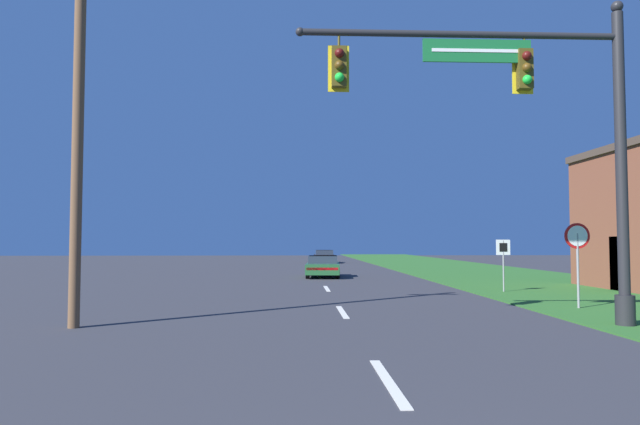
{
  "coord_description": "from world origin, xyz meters",
  "views": [
    {
      "loc": [
        -1.32,
        -2.18,
        2.0
      ],
      "look_at": [
        0.0,
        28.84,
        3.58
      ],
      "focal_mm": 32.0,
      "sensor_mm": 36.0,
      "label": 1
    }
  ],
  "objects_px": {
    "far_car": "(324,256)",
    "route_sign_post": "(503,253)",
    "stop_sign": "(577,246)",
    "car_ahead": "(323,266)",
    "signal_mast": "(543,128)",
    "utility_pole_near": "(79,93)"
  },
  "relations": [
    {
      "from": "car_ahead",
      "to": "stop_sign",
      "type": "xyz_separation_m",
      "value": [
        6.8,
        -15.6,
        1.26
      ]
    },
    {
      "from": "car_ahead",
      "to": "utility_pole_near",
      "type": "xyz_separation_m",
      "value": [
        -6.66,
        -18.62,
        4.9
      ]
    },
    {
      "from": "far_car",
      "to": "stop_sign",
      "type": "xyz_separation_m",
      "value": [
        5.66,
        -36.95,
        1.26
      ]
    },
    {
      "from": "stop_sign",
      "to": "utility_pole_near",
      "type": "bearing_deg",
      "value": -167.33
    },
    {
      "from": "far_car",
      "to": "route_sign_post",
      "type": "distance_m",
      "value": 31.88
    },
    {
      "from": "utility_pole_near",
      "to": "car_ahead",
      "type": "bearing_deg",
      "value": 70.31
    },
    {
      "from": "signal_mast",
      "to": "far_car",
      "type": "height_order",
      "value": "signal_mast"
    },
    {
      "from": "route_sign_post",
      "to": "utility_pole_near",
      "type": "relative_size",
      "value": 0.19
    },
    {
      "from": "signal_mast",
      "to": "utility_pole_near",
      "type": "relative_size",
      "value": 0.74
    },
    {
      "from": "car_ahead",
      "to": "utility_pole_near",
      "type": "height_order",
      "value": "utility_pole_near"
    },
    {
      "from": "car_ahead",
      "to": "utility_pole_near",
      "type": "relative_size",
      "value": 0.41
    },
    {
      "from": "stop_sign",
      "to": "car_ahead",
      "type": "bearing_deg",
      "value": 113.57
    },
    {
      "from": "signal_mast",
      "to": "far_car",
      "type": "xyz_separation_m",
      "value": [
        -3.18,
        40.38,
        -4.08
      ]
    },
    {
      "from": "signal_mast",
      "to": "car_ahead",
      "type": "distance_m",
      "value": 19.93
    },
    {
      "from": "car_ahead",
      "to": "far_car",
      "type": "bearing_deg",
      "value": 86.94
    },
    {
      "from": "route_sign_post",
      "to": "stop_sign",
      "type": "bearing_deg",
      "value": -88.15
    },
    {
      "from": "route_sign_post",
      "to": "signal_mast",
      "type": "bearing_deg",
      "value": -104.39
    },
    {
      "from": "far_car",
      "to": "stop_sign",
      "type": "distance_m",
      "value": 37.4
    },
    {
      "from": "signal_mast",
      "to": "stop_sign",
      "type": "relative_size",
      "value": 3.18
    },
    {
      "from": "car_ahead",
      "to": "far_car",
      "type": "xyz_separation_m",
      "value": [
        1.14,
        21.36,
        0.0
      ]
    },
    {
      "from": "car_ahead",
      "to": "route_sign_post",
      "type": "relative_size",
      "value": 2.17
    },
    {
      "from": "far_car",
      "to": "route_sign_post",
      "type": "height_order",
      "value": "route_sign_post"
    }
  ]
}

